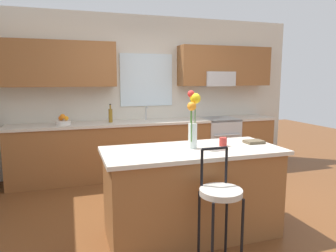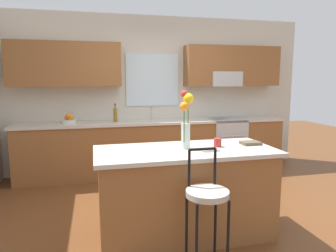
{
  "view_description": "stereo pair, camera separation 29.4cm",
  "coord_description": "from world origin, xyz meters",
  "px_view_note": "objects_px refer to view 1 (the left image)",
  "views": [
    {
      "loc": [
        -1.31,
        -3.32,
        1.62
      ],
      "look_at": [
        -0.07,
        0.55,
        1.0
      ],
      "focal_mm": 32.98,
      "sensor_mm": 36.0,
      "label": 1
    },
    {
      "loc": [
        -1.02,
        -3.4,
        1.62
      ],
      "look_at": [
        -0.07,
        0.55,
        1.0
      ],
      "focal_mm": 32.98,
      "sensor_mm": 36.0,
      "label": 2
    }
  ],
  "objects_px": {
    "cookbook": "(254,142)",
    "fruit_bowl_oranges": "(63,121)",
    "oven_range": "(219,143)",
    "flower_vase": "(193,117)",
    "kitchen_island": "(192,192)",
    "bar_stool_near": "(220,198)",
    "mug_ceramic": "(223,142)",
    "bottle_olive_oil": "(111,115)"
  },
  "relations": [
    {
      "from": "flower_vase",
      "to": "bottle_olive_oil",
      "type": "bearing_deg",
      "value": 104.27
    },
    {
      "from": "oven_range",
      "to": "mug_ceramic",
      "type": "xyz_separation_m",
      "value": [
        -1.05,
        -2.13,
        0.51
      ]
    },
    {
      "from": "cookbook",
      "to": "fruit_bowl_oranges",
      "type": "bearing_deg",
      "value": 133.46
    },
    {
      "from": "kitchen_island",
      "to": "bottle_olive_oil",
      "type": "xyz_separation_m",
      "value": [
        -0.54,
        2.18,
        0.58
      ]
    },
    {
      "from": "bar_stool_near",
      "to": "flower_vase",
      "type": "bearing_deg",
      "value": 89.43
    },
    {
      "from": "flower_vase",
      "to": "fruit_bowl_oranges",
      "type": "relative_size",
      "value": 2.45
    },
    {
      "from": "bottle_olive_oil",
      "to": "oven_range",
      "type": "bearing_deg",
      "value": -0.72
    },
    {
      "from": "cookbook",
      "to": "fruit_bowl_oranges",
      "type": "height_order",
      "value": "fruit_bowl_oranges"
    },
    {
      "from": "bar_stool_near",
      "to": "bottle_olive_oil",
      "type": "relative_size",
      "value": 3.45
    },
    {
      "from": "bar_stool_near",
      "to": "cookbook",
      "type": "relative_size",
      "value": 5.21
    },
    {
      "from": "oven_range",
      "to": "kitchen_island",
      "type": "xyz_separation_m",
      "value": [
        -1.41,
        -2.16,
        0.0
      ]
    },
    {
      "from": "kitchen_island",
      "to": "cookbook",
      "type": "xyz_separation_m",
      "value": [
        0.75,
        0.05,
        0.47
      ]
    },
    {
      "from": "fruit_bowl_oranges",
      "to": "oven_range",
      "type": "bearing_deg",
      "value": -0.62
    },
    {
      "from": "fruit_bowl_oranges",
      "to": "bottle_olive_oil",
      "type": "height_order",
      "value": "bottle_olive_oil"
    },
    {
      "from": "fruit_bowl_oranges",
      "to": "bottle_olive_oil",
      "type": "xyz_separation_m",
      "value": [
        0.74,
        -0.0,
        0.07
      ]
    },
    {
      "from": "oven_range",
      "to": "fruit_bowl_oranges",
      "type": "xyz_separation_m",
      "value": [
        -2.69,
        0.03,
        0.51
      ]
    },
    {
      "from": "oven_range",
      "to": "mug_ceramic",
      "type": "relative_size",
      "value": 10.22
    },
    {
      "from": "bar_stool_near",
      "to": "cookbook",
      "type": "bearing_deg",
      "value": 41.69
    },
    {
      "from": "kitchen_island",
      "to": "mug_ceramic",
      "type": "distance_m",
      "value": 0.62
    },
    {
      "from": "kitchen_island",
      "to": "flower_vase",
      "type": "bearing_deg",
      "value": 67.34
    },
    {
      "from": "fruit_bowl_oranges",
      "to": "kitchen_island",
      "type": "bearing_deg",
      "value": -59.63
    },
    {
      "from": "mug_ceramic",
      "to": "fruit_bowl_oranges",
      "type": "bearing_deg",
      "value": 127.16
    },
    {
      "from": "fruit_bowl_oranges",
      "to": "bottle_olive_oil",
      "type": "distance_m",
      "value": 0.74
    },
    {
      "from": "kitchen_island",
      "to": "bar_stool_near",
      "type": "distance_m",
      "value": 0.64
    },
    {
      "from": "kitchen_island",
      "to": "fruit_bowl_oranges",
      "type": "xyz_separation_m",
      "value": [
        -1.28,
        2.19,
        0.51
      ]
    },
    {
      "from": "fruit_bowl_oranges",
      "to": "bottle_olive_oil",
      "type": "relative_size",
      "value": 0.8
    },
    {
      "from": "mug_ceramic",
      "to": "fruit_bowl_oranges",
      "type": "distance_m",
      "value": 2.71
    },
    {
      "from": "bar_stool_near",
      "to": "mug_ceramic",
      "type": "bearing_deg",
      "value": 61.11
    },
    {
      "from": "kitchen_island",
      "to": "fruit_bowl_oranges",
      "type": "height_order",
      "value": "fruit_bowl_oranges"
    },
    {
      "from": "oven_range",
      "to": "cookbook",
      "type": "bearing_deg",
      "value": -107.36
    },
    {
      "from": "oven_range",
      "to": "cookbook",
      "type": "xyz_separation_m",
      "value": [
        -0.66,
        -2.11,
        0.48
      ]
    },
    {
      "from": "mug_ceramic",
      "to": "bottle_olive_oil",
      "type": "distance_m",
      "value": 2.34
    },
    {
      "from": "bar_stool_near",
      "to": "bottle_olive_oil",
      "type": "distance_m",
      "value": 2.88
    },
    {
      "from": "cookbook",
      "to": "bottle_olive_oil",
      "type": "relative_size",
      "value": 0.66
    },
    {
      "from": "oven_range",
      "to": "cookbook",
      "type": "height_order",
      "value": "cookbook"
    },
    {
      "from": "kitchen_island",
      "to": "flower_vase",
      "type": "xyz_separation_m",
      "value": [
        0.01,
        0.02,
        0.78
      ]
    },
    {
      "from": "cookbook",
      "to": "fruit_bowl_oranges",
      "type": "distance_m",
      "value": 2.95
    },
    {
      "from": "cookbook",
      "to": "kitchen_island",
      "type": "bearing_deg",
      "value": -176.48
    },
    {
      "from": "mug_ceramic",
      "to": "cookbook",
      "type": "xyz_separation_m",
      "value": [
        0.39,
        0.02,
        -0.03
      ]
    },
    {
      "from": "flower_vase",
      "to": "cookbook",
      "type": "distance_m",
      "value": 0.8
    },
    {
      "from": "kitchen_island",
      "to": "bottle_olive_oil",
      "type": "distance_m",
      "value": 2.32
    },
    {
      "from": "flower_vase",
      "to": "fruit_bowl_oranges",
      "type": "distance_m",
      "value": 2.54
    }
  ]
}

